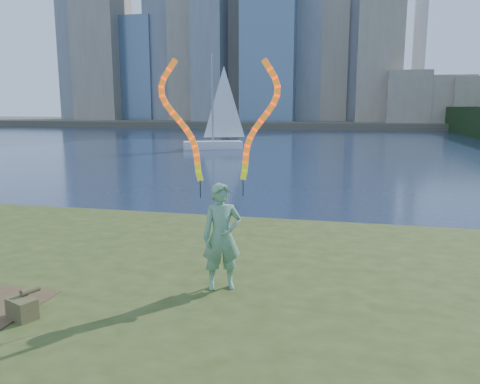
# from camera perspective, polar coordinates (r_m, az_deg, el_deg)

# --- Properties ---
(ground) EXTENTS (320.00, 320.00, 0.00)m
(ground) POSITION_cam_1_polar(r_m,az_deg,el_deg) (10.09, -12.22, -12.72)
(ground) COLOR #1A2741
(ground) RESTS_ON ground
(grassy_knoll) EXTENTS (20.00, 18.00, 0.80)m
(grassy_knoll) POSITION_cam_1_polar(r_m,az_deg,el_deg) (8.13, -19.49, -16.33)
(grassy_knoll) COLOR #344318
(grassy_knoll) RESTS_ON ground
(far_shore) EXTENTS (320.00, 40.00, 1.20)m
(far_shore) POSITION_cam_1_polar(r_m,az_deg,el_deg) (103.49, 10.96, 8.27)
(far_shore) COLOR #4B4637
(far_shore) RESTS_ON ground
(woman_with_ribbons) EXTENTS (1.97, 0.90, 4.20)m
(woman_with_ribbons) POSITION_cam_1_polar(r_m,az_deg,el_deg) (7.95, -2.24, -2.15)
(woman_with_ribbons) COLOR #156736
(woman_with_ribbons) RESTS_ON grassy_knoll
(canvas_bag) EXTENTS (0.51, 0.57, 0.41)m
(canvas_bag) POSITION_cam_1_polar(r_m,az_deg,el_deg) (7.86, -24.97, -12.63)
(canvas_bag) COLOR #4D4826
(canvas_bag) RESTS_ON grassy_knoll
(sailboat) EXTENTS (5.76, 3.77, 8.87)m
(sailboat) POSITION_cam_1_polar(r_m,az_deg,el_deg) (44.77, -2.96, 7.23)
(sailboat) COLOR white
(sailboat) RESTS_ON ground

